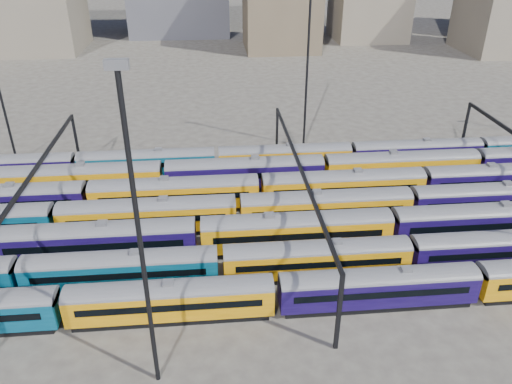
{
  "coord_description": "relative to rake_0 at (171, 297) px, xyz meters",
  "views": [
    {
      "loc": [
        0.27,
        -50.8,
        32.3
      ],
      "look_at": [
        5.25,
        3.31,
        3.0
      ],
      "focal_mm": 35.0,
      "sensor_mm": 36.0,
      "label": 1
    }
  ],
  "objects": [
    {
      "name": "rake_3",
      "position": [
        17.54,
        15.0,
        0.22
      ],
      "size": [
        104.49,
        3.06,
        5.16
      ],
      "color": "black",
      "rests_on": "ground"
    },
    {
      "name": "rake_1",
      "position": [
        24.27,
        5.0,
        0.04
      ],
      "size": [
        117.06,
        2.86,
        4.8
      ],
      "color": "black",
      "rests_on": "ground"
    },
    {
      "name": "rake_6",
      "position": [
        4.84,
        30.0,
        0.07
      ],
      "size": [
        118.3,
        2.89,
        4.85
      ],
      "color": "black",
      "rests_on": "ground"
    },
    {
      "name": "rake_4",
      "position": [
        20.89,
        20.0,
        0.29
      ],
      "size": [
        106.93,
        3.13,
        5.28
      ],
      "color": "black",
      "rests_on": "ground"
    },
    {
      "name": "mast_2",
      "position": [
        -0.78,
        -7.0,
        11.49
      ],
      "size": [
        1.4,
        0.5,
        25.6
      ],
      "color": "black",
      "rests_on": "ground"
    },
    {
      "name": "gantry_2",
      "position": [
        14.22,
        15.0,
        4.31
      ],
      "size": [
        0.35,
        40.35,
        8.03
      ],
      "color": "black",
      "rests_on": "ground"
    },
    {
      "name": "rake_5",
      "position": [
        -13.32,
        25.0,
        0.34
      ],
      "size": [
        152.51,
        3.18,
        5.37
      ],
      "color": "black",
      "rests_on": "ground"
    },
    {
      "name": "ground",
      "position": [
        4.22,
        15.0,
        -2.48
      ],
      "size": [
        500.0,
        500.0,
        0.0
      ],
      "primitive_type": "plane",
      "color": "#403B36",
      "rests_on": "ground"
    },
    {
      "name": "gantry_1",
      "position": [
        -15.78,
        15.0,
        4.31
      ],
      "size": [
        0.35,
        40.35,
        8.03
      ],
      "color": "black",
      "rests_on": "ground"
    },
    {
      "name": "rake_0",
      "position": [
        0.0,
        0.0,
        0.0
      ],
      "size": [
        96.03,
        2.82,
        4.73
      ],
      "color": "black",
      "rests_on": "ground"
    },
    {
      "name": "rake_2",
      "position": [
        -8.36,
        10.0,
        0.29
      ],
      "size": [
        107.12,
        3.14,
        5.29
      ],
      "color": "black",
      "rests_on": "ground"
    },
    {
      "name": "mast_3",
      "position": [
        19.22,
        39.0,
        11.49
      ],
      "size": [
        1.4,
        0.5,
        25.6
      ],
      "color": "black",
      "rests_on": "ground"
    }
  ]
}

